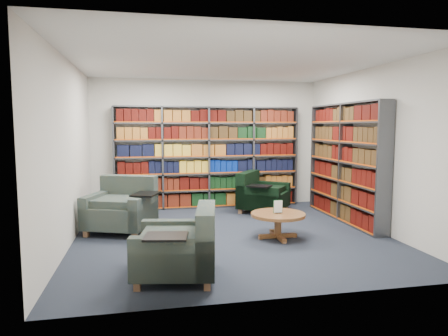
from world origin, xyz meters
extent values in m
cube|color=black|center=(0.00, 0.00, -0.01)|extent=(5.00, 5.00, 0.01)
cube|color=white|center=(0.00, 0.00, 2.80)|extent=(5.00, 5.00, 0.01)
cube|color=silver|center=(0.00, 2.50, 1.40)|extent=(5.00, 0.01, 2.80)
cube|color=silver|center=(0.00, -2.50, 1.40)|extent=(5.00, 0.01, 2.80)
cube|color=silver|center=(-2.50, 0.00, 1.40)|extent=(0.01, 5.00, 2.80)
cube|color=silver|center=(2.50, 0.00, 1.40)|extent=(0.01, 5.00, 2.80)
cube|color=#47494F|center=(0.00, 2.34, 1.10)|extent=(4.00, 0.28, 2.20)
cube|color=silver|center=(0.00, 2.47, 1.10)|extent=(4.00, 0.02, 2.20)
cube|color=#D84C0A|center=(0.00, 2.21, 1.10)|extent=(4.00, 0.01, 2.20)
cube|color=#551A0C|center=(0.00, 2.34, 0.18)|extent=(3.88, 0.21, 0.29)
cube|color=black|center=(0.00, 2.34, 0.54)|extent=(3.88, 0.21, 0.29)
cube|color=#3E0905|center=(0.00, 2.34, 0.91)|extent=(3.88, 0.21, 0.29)
cube|color=black|center=(0.00, 2.34, 1.28)|extent=(3.88, 0.21, 0.29)
cube|color=#97581E|center=(0.00, 2.34, 1.64)|extent=(3.88, 0.21, 0.29)
cube|color=#3E0905|center=(0.00, 2.34, 2.01)|extent=(3.88, 0.21, 0.29)
cube|color=#47494F|center=(2.34, 0.60, 1.10)|extent=(0.28, 2.50, 2.20)
cube|color=silver|center=(2.47, 0.60, 1.10)|extent=(0.02, 2.50, 2.20)
cube|color=#D84C0A|center=(2.21, 0.60, 1.10)|extent=(0.02, 2.50, 2.20)
cube|color=#3E0905|center=(2.34, 0.60, 0.18)|extent=(0.21, 2.38, 0.29)
cube|color=#3E0905|center=(2.34, 0.60, 0.54)|extent=(0.21, 2.38, 0.29)
cube|color=#3E0905|center=(2.34, 0.60, 0.91)|extent=(0.21, 2.38, 0.29)
cube|color=#39250F|center=(2.34, 0.60, 1.28)|extent=(0.21, 2.38, 0.29)
cube|color=#39250F|center=(2.34, 0.60, 1.64)|extent=(0.21, 2.38, 0.29)
cube|color=#3E0905|center=(2.34, 0.60, 2.01)|extent=(0.21, 2.38, 0.29)
cube|color=#031D31|center=(-1.80, 0.58, 0.29)|extent=(1.30, 1.30, 0.36)
cube|color=#031D31|center=(-1.66, 0.95, 0.51)|extent=(1.02, 0.57, 0.80)
cube|color=#031D31|center=(-2.20, 0.74, 0.38)|extent=(0.51, 0.99, 0.54)
cube|color=#031D31|center=(-1.40, 0.43, 0.38)|extent=(0.51, 0.99, 0.54)
cube|color=black|center=(-1.37, 0.36, 0.67)|extent=(0.53, 0.59, 0.03)
cube|color=#9A6845|center=(-2.33, 0.35, 0.06)|extent=(0.10, 0.10, 0.11)
cube|color=#9A6845|center=(-1.56, 0.05, 0.06)|extent=(0.10, 0.10, 0.11)
cube|color=#9A6845|center=(-2.04, 1.12, 0.06)|extent=(0.10, 0.10, 0.11)
cube|color=#9A6845|center=(-1.27, 0.82, 0.06)|extent=(0.10, 0.10, 0.11)
cube|color=black|center=(1.06, 1.62, 0.26)|extent=(1.27, 1.27, 0.32)
cube|color=black|center=(0.77, 1.83, 0.47)|extent=(0.69, 0.86, 0.73)
cube|color=black|center=(0.83, 1.31, 0.34)|extent=(0.82, 0.65, 0.49)
cube|color=black|center=(1.28, 1.94, 0.34)|extent=(0.82, 0.65, 0.49)
cube|color=black|center=(0.84, 1.24, 0.61)|extent=(0.56, 0.54, 0.03)
cube|color=#9A6845|center=(1.14, 1.10, 0.05)|extent=(0.10, 0.10, 0.10)
cube|color=#9A6845|center=(1.58, 1.71, 0.05)|extent=(0.10, 0.10, 0.10)
cube|color=#9A6845|center=(0.53, 1.54, 0.05)|extent=(0.10, 0.10, 0.10)
cube|color=#9A6845|center=(0.97, 2.15, 0.05)|extent=(0.10, 0.10, 0.10)
cube|color=#031D31|center=(-1.05, -1.69, 0.27)|extent=(1.08, 1.08, 0.33)
cube|color=#031D31|center=(-0.69, -1.75, 0.47)|extent=(0.37, 0.95, 0.74)
cube|color=#031D31|center=(-0.98, -1.30, 0.35)|extent=(0.94, 0.31, 0.50)
cube|color=#031D31|center=(-1.12, -2.07, 0.35)|extent=(0.94, 0.31, 0.50)
cube|color=black|center=(-1.18, -2.11, 0.62)|extent=(0.51, 0.43, 0.03)
cube|color=#9A6845|center=(-1.35, -1.24, 0.05)|extent=(0.08, 0.08, 0.10)
cube|color=#9A6845|center=(-1.49, -1.99, 0.05)|extent=(0.08, 0.08, 0.10)
cube|color=#9A6845|center=(-0.60, -1.38, 0.05)|extent=(0.08, 0.08, 0.10)
cube|color=#9A6845|center=(-0.74, -2.13, 0.05)|extent=(0.08, 0.08, 0.10)
cylinder|color=olive|center=(0.69, -0.34, 0.39)|extent=(0.87, 0.87, 0.05)
cylinder|color=olive|center=(0.69, -0.34, 0.19)|extent=(0.12, 0.12, 0.35)
cube|color=olive|center=(0.69, -0.34, 0.04)|extent=(0.63, 0.08, 0.06)
cube|color=olive|center=(0.69, -0.34, 0.04)|extent=(0.08, 0.63, 0.06)
cube|color=black|center=(0.69, -0.34, 0.41)|extent=(0.10, 0.05, 0.01)
cube|color=white|center=(0.69, -0.34, 0.52)|extent=(0.13, 0.01, 0.19)
cube|color=#145926|center=(0.69, -0.34, 0.52)|extent=(0.15, 0.00, 0.21)
camera|label=1|loc=(-1.40, -6.29, 1.79)|focal=32.00mm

